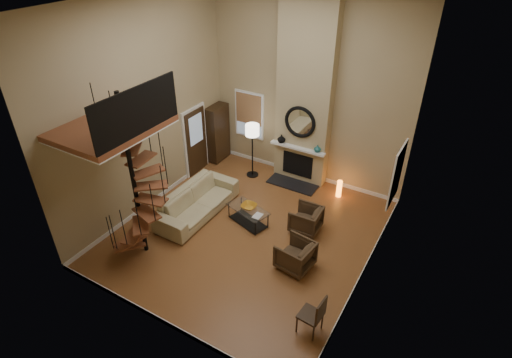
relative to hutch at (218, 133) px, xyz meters
The scene contains 33 objects.
ground 4.06m from the hutch, 44.45° to the right, with size 6.00×6.50×0.01m, color #9E6333.
back_wall 3.38m from the hutch, ahead, with size 6.00×0.02×5.50m, color tan.
front_wall 6.88m from the hutch, 64.91° to the right, with size 6.00×0.02×5.50m, color tan.
left_wall 3.30m from the hutch, 93.85° to the right, with size 0.02×6.50×5.50m, color tan.
right_wall 6.68m from the hutch, 25.40° to the right, with size 0.02×6.50×5.50m, color tan.
ceiling 6.02m from the hutch, 44.45° to the right, with size 6.00×6.50×0.01m, color silver.
baseboard_back 2.99m from the hutch, ahead, with size 6.00×0.02×0.12m, color white.
baseboard_front 6.69m from the hutch, 64.87° to the right, with size 6.00×0.02×0.12m, color white.
baseboard_left 2.91m from the hutch, 93.65° to the right, with size 0.02×6.50×0.12m, color white.
baseboard_right 6.49m from the hutch, 25.44° to the right, with size 0.02×6.50×0.12m, color white.
chimney_breast 3.35m from the hutch, ahead, with size 1.60×0.38×5.50m, color tan.
hearth 2.97m from the hutch, ahead, with size 1.50×0.60×0.04m, color black.
firebox 2.84m from the hutch, ahead, with size 0.95×0.02×0.72m, color black.
mantel 2.82m from the hutch, ahead, with size 1.70×0.18×0.06m, color white.
mirror_frame 2.99m from the hutch, ahead, with size 0.94×0.94×0.10m, color black.
mirror_disc 2.99m from the hutch, ahead, with size 0.80×0.80×0.01m, color white.
vase_left 2.29m from the hutch, ahead, with size 0.24×0.24×0.25m, color black.
vase_right 3.43m from the hutch, ahead, with size 0.20×0.20×0.21m, color #1A595C.
window_back 1.22m from the hutch, 26.79° to the left, with size 1.02×0.06×1.52m.
window_right 5.88m from the hutch, ahead, with size 0.06×1.02×1.52m.
entry_door 0.98m from the hutch, 98.33° to the right, with size 0.10×1.05×2.16m.
loft 5.16m from the hutch, 80.42° to the right, with size 1.70×2.20×1.09m.
spiral_stair 4.74m from the hutch, 77.22° to the right, with size 1.47×1.47×4.06m.
hutch is the anchor object (origin of this frame).
sofa 3.05m from the hutch, 66.23° to the right, with size 2.58×1.01×0.75m, color tan.
armchair_near 4.57m from the hutch, 25.30° to the right, with size 0.71×0.73×0.67m, color #45321F.
armchair_far 5.55m from the hutch, 36.36° to the right, with size 0.74×0.76×0.69m, color #45321F.
coffee_table 3.62m from the hutch, 42.86° to the right, with size 1.24×0.86×0.44m.
bowl 3.55m from the hutch, 42.26° to the right, with size 0.40×0.40×0.10m, color #C68823.
book 3.95m from the hutch, 40.99° to the right, with size 0.20×0.27×0.03m, color gray.
floor_lamp 1.59m from the hutch, 12.09° to the right, with size 0.41×0.41×1.72m.
accent_lamp 4.28m from the hutch, ahead, with size 0.15×0.15×0.53m, color orange.
side_chair 7.21m from the hutch, 40.67° to the right, with size 0.46×0.45×0.93m.
Camera 1 is at (4.30, -6.93, 6.84)m, focal length 28.92 mm.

